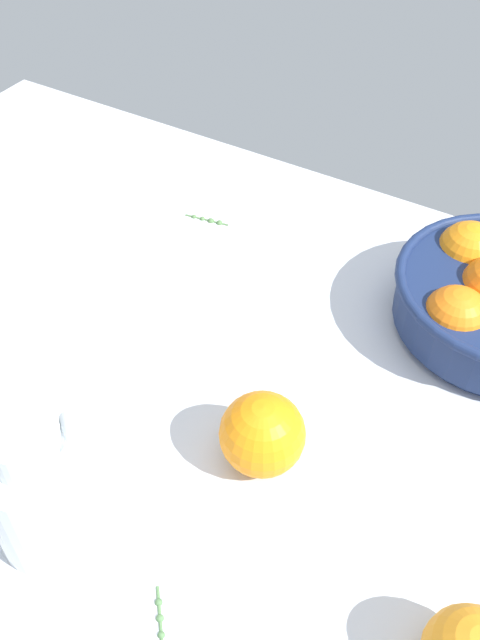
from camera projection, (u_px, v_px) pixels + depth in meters
ground_plane at (226, 391)px, 76.23cm from camera, size 137.30×83.68×3.00cm
juice_pitcher at (43, 494)px, 59.20cm from camera, size 13.39×9.93×15.55cm
loose_orange_3 at (262, 434)px, 65.34cm from camera, size 8.30×8.30×8.30cm
herb_sprig_0 at (160, 617)px, 57.17cm from camera, size 3.71×4.35×0.69cm
herb_sprig_1 at (209, 219)px, 95.34cm from camera, size 6.38×1.41×0.89cm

